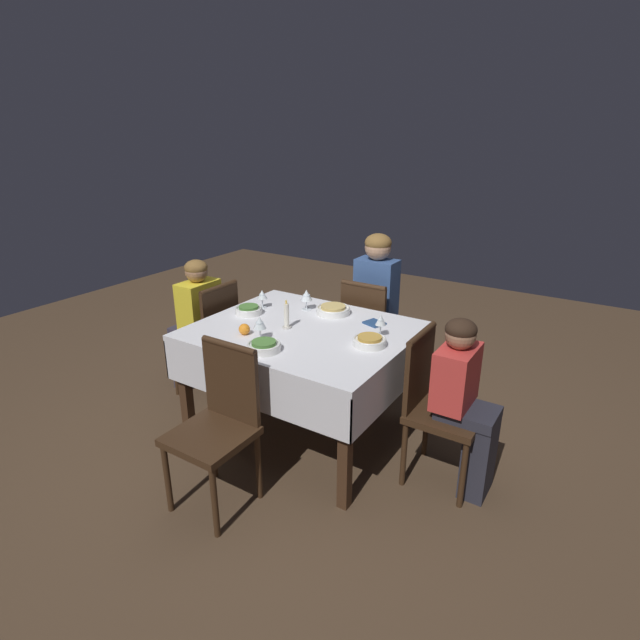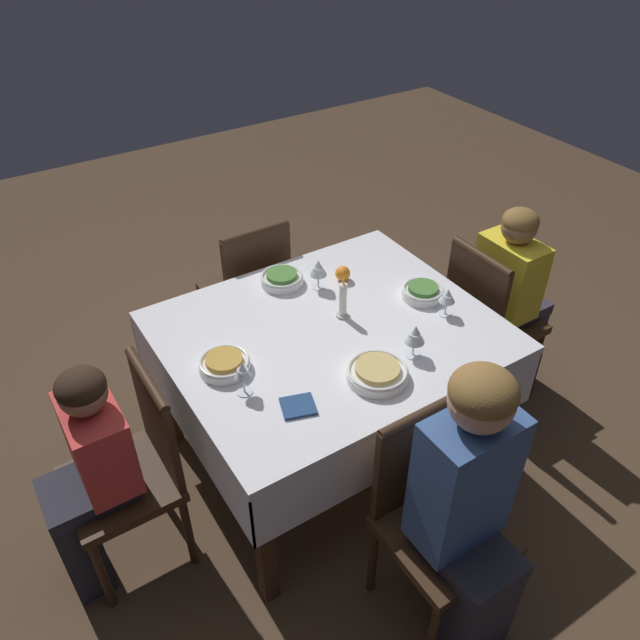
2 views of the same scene
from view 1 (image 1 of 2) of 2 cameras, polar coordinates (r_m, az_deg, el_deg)
The scene contains 20 objects.
ground_plane at distance 3.42m, azimuth -1.75°, elevation -12.58°, with size 8.00×8.00×0.00m, color #4C3826.
dining_table at distance 3.12m, azimuth -1.88°, elevation -2.55°, with size 1.30×1.09×0.74m.
chair_north at distance 3.75m, azimuth 5.61°, elevation -1.14°, with size 0.38×0.39×0.88m.
chair_west at distance 3.74m, azimuth -12.33°, elevation -1.60°, with size 0.39×0.38×0.88m.
chair_east at distance 2.86m, azimuth 13.10°, elevation -9.00°, with size 0.39×0.38×0.88m.
chair_south at distance 2.68m, azimuth -11.49°, elevation -11.07°, with size 0.38×0.39×0.88m.
person_adult_denim at distance 3.81m, azimuth 6.71°, elevation 2.19°, with size 0.30×0.34×1.20m.
person_child_yellow at distance 3.82m, azimuth -14.10°, elevation -0.03°, with size 0.33×0.30×1.03m.
person_child_red at distance 2.79m, azimuth 16.30°, elevation -8.76°, with size 0.33×0.30×0.99m.
bowl_north at distance 3.33m, azimuth 1.52°, elevation 1.20°, with size 0.23×0.23×0.06m.
wine_glass_north at distance 3.38m, azimuth -1.56°, elevation 2.79°, with size 0.08×0.08×0.14m.
bowl_west at distance 3.36m, azimuth -8.15°, elevation 1.17°, with size 0.18×0.18×0.06m.
wine_glass_west at distance 3.44m, azimuth -6.63°, elevation 2.84°, with size 0.07×0.07×0.13m.
bowl_east at distance 2.85m, azimuth 5.69°, elevation -2.39°, with size 0.19×0.19×0.06m.
wine_glass_east at distance 2.95m, azimuth 6.95°, elevation -0.10°, with size 0.06×0.06×0.14m.
bowl_south at distance 2.79m, azimuth -6.49°, elevation -2.94°, with size 0.19×0.19×0.06m.
wine_glass_south at distance 2.91m, azimuth -6.92°, elevation -0.37°, with size 0.08×0.08×0.14m.
candle_centerpiece at distance 3.07m, azimuth -3.84°, elevation 0.33°, with size 0.06×0.06×0.18m.
orange_fruit at distance 3.01m, azimuth -8.64°, elevation -1.05°, with size 0.07×0.07×0.07m, color orange.
napkin_red_folded at distance 3.17m, azimuth 6.23°, elevation -0.35°, with size 0.14×0.13×0.01m.
Camera 1 is at (1.63, -2.35, 1.88)m, focal length 28.00 mm.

